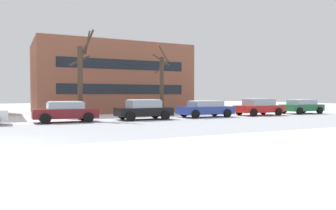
# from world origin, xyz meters

# --- Properties ---
(parked_car_maroon) EXTENTS (3.97, 2.05, 1.34)m
(parked_car_maroon) POSITION_xyz_m (3.74, 8.78, 0.69)
(parked_car_maroon) COLOR maroon
(parked_car_maroon) RESTS_ON ground
(parked_car_black) EXTENTS (3.93, 2.12, 1.43)m
(parked_car_black) POSITION_xyz_m (9.06, 8.62, 0.73)
(parked_car_black) COLOR black
(parked_car_black) RESTS_ON ground
(parked_car_blue) EXTENTS (4.43, 2.09, 1.30)m
(parked_car_blue) POSITION_xyz_m (14.38, 8.84, 0.68)
(parked_car_blue) COLOR #283D93
(parked_car_blue) RESTS_ON ground
(parked_car_red) EXTENTS (4.12, 2.16, 1.46)m
(parked_car_red) POSITION_xyz_m (19.70, 8.73, 0.74)
(parked_car_red) COLOR red
(parked_car_red) RESTS_ON ground
(parked_car_green) EXTENTS (3.94, 2.17, 1.34)m
(parked_car_green) POSITION_xyz_m (25.02, 8.89, 0.69)
(parked_car_green) COLOR #1E6038
(parked_car_green) RESTS_ON ground
(tree_far_right) EXTENTS (1.82, 1.83, 5.73)m
(tree_far_right) POSITION_xyz_m (11.80, 11.44, 2.63)
(tree_far_right) COLOR #423326
(tree_far_right) RESTS_ON ground
(tree_far_left) EXTENTS (1.56, 1.50, 6.33)m
(tree_far_left) POSITION_xyz_m (5.07, 10.46, 2.95)
(tree_far_left) COLOR #423326
(tree_far_left) RESTS_ON ground
(building_far_right) EXTENTS (14.98, 8.76, 6.91)m
(building_far_right) POSITION_xyz_m (10.09, 20.28, 3.46)
(building_far_right) COLOR brown
(building_far_right) RESTS_ON ground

